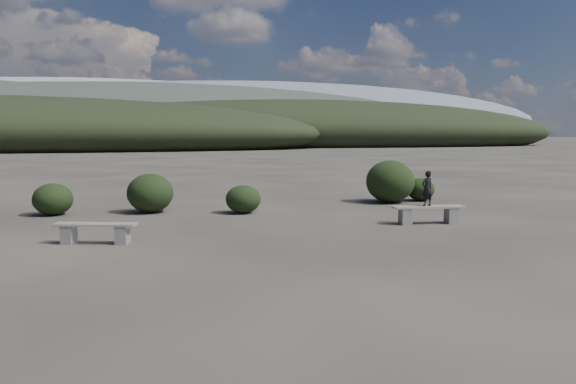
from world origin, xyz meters
name	(u,v)px	position (x,y,z in m)	size (l,w,h in m)	color
ground	(330,273)	(0.00, 0.00, 0.00)	(1200.00, 1200.00, 0.00)	#2D2823
bench_left	(96,231)	(-4.21, 3.95, 0.28)	(1.89, 0.93, 0.46)	slate
bench_right	(428,213)	(4.48, 4.52, 0.30)	(2.03, 0.67, 0.50)	slate
seated_person	(427,188)	(4.42, 4.53, 0.98)	(0.35, 0.23, 0.97)	black
shrub_a	(53,199)	(-5.77, 9.08, 0.49)	(1.20, 1.20, 0.98)	black
shrub_b	(150,193)	(-2.88, 8.88, 0.62)	(1.45, 1.45, 1.24)	black
shrub_c	(243,199)	(-0.07, 7.97, 0.44)	(1.11, 1.11, 0.89)	black
shrub_d	(390,181)	(5.61, 9.34, 0.77)	(1.76, 1.76, 1.54)	black
shrub_e	(421,189)	(6.95, 9.52, 0.43)	(1.02, 1.02, 0.85)	black
mountain_ridges	(127,121)	(-7.48, 339.06, 10.84)	(500.00, 400.00, 56.00)	black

